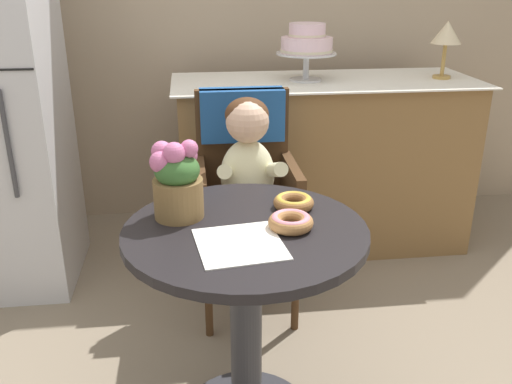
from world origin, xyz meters
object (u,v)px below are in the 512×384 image
cafe_table (246,290)px  flower_vase (177,179)px  wicker_chair (245,167)px  seated_child (248,170)px  tiered_cake_stand (307,44)px  donut_mid (294,202)px  donut_front (291,221)px  table_lamp (447,35)px

cafe_table → flower_vase: (-0.19, 0.11, 0.33)m
wicker_chair → flower_vase: flower_vase is taller
wicker_chair → flower_vase: 0.74m
cafe_table → seated_child: (0.08, 0.61, 0.17)m
tiered_cake_stand → flower_vase: bearing=-118.1°
donut_mid → flower_vase: size_ratio=0.53×
donut_front → donut_mid: (0.04, 0.15, -0.00)m
donut_front → tiered_cake_stand: bearing=76.6°
wicker_chair → flower_vase: bearing=-116.9°
wicker_chair → table_lamp: table_lamp is taller
donut_front → table_lamp: (1.02, 1.30, 0.37)m
table_lamp → seated_child: bearing=-148.3°
seated_child → donut_front: seated_child is taller
seated_child → flower_vase: 0.59m
flower_vase → wicker_chair: bearing=67.8°
wicker_chair → donut_front: (0.05, -0.79, 0.10)m
table_lamp → wicker_chair: bearing=-154.7°
flower_vase → tiered_cake_stand: size_ratio=0.80×
donut_front → donut_mid: 0.15m
wicker_chair → seated_child: 0.16m
donut_front → tiered_cake_stand: (0.31, 1.32, 0.34)m
seated_child → tiered_cake_stand: 0.88m
donut_front → tiered_cake_stand: 1.40m
cafe_table → seated_child: seated_child is taller
seated_child → flower_vase: bearing=-118.1°
wicker_chair → tiered_cake_stand: size_ratio=3.18×
donut_front → cafe_table: bearing=170.5°
wicker_chair → table_lamp: bearing=20.6°
cafe_table → donut_mid: 0.31m
wicker_chair → tiered_cake_stand: tiered_cake_stand is taller
flower_vase → tiered_cake_stand: (0.64, 1.19, 0.24)m
wicker_chair → donut_front: wicker_chair is taller
cafe_table → donut_front: (0.13, -0.02, 0.23)m
donut_mid → table_lamp: 1.56m
donut_mid → wicker_chair: bearing=97.9°
wicker_chair → flower_vase: size_ratio=3.96×
seated_child → donut_mid: bearing=-79.6°
cafe_table → tiered_cake_stand: (0.44, 1.30, 0.57)m
seated_child → tiered_cake_stand: size_ratio=2.42×
donut_front → flower_vase: flower_vase is taller
cafe_table → table_lamp: 1.82m
cafe_table → donut_mid: bearing=36.8°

